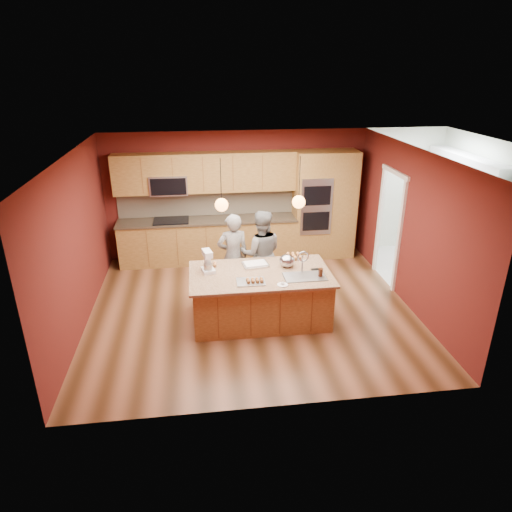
{
  "coord_description": "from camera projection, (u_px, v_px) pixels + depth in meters",
  "views": [
    {
      "loc": [
        -0.83,
        -6.94,
        3.96
      ],
      "look_at": [
        0.07,
        -0.1,
        1.03
      ],
      "focal_mm": 32.0,
      "sensor_mm": 36.0,
      "label": 1
    }
  ],
  "objects": [
    {
      "name": "oven_column",
      "position": [
        324.0,
        205.0,
        9.76
      ],
      "size": [
        1.3,
        0.62,
        2.3
      ],
      "color": "brown",
      "rests_on": "floor"
    },
    {
      "name": "pendant_left",
      "position": [
        222.0,
        205.0,
        6.81
      ],
      "size": [
        0.2,
        0.2,
        0.8
      ],
      "color": "black",
      "rests_on": "ceiling"
    },
    {
      "name": "tumbler",
      "position": [
        320.0,
        273.0,
        7.19
      ],
      "size": [
        0.07,
        0.07,
        0.14
      ],
      "primitive_type": "cylinder",
      "color": "#35180B",
      "rests_on": "island"
    },
    {
      "name": "wall_back",
      "position": [
        237.0,
        195.0,
        9.73
      ],
      "size": [
        5.5,
        0.0,
        5.5
      ],
      "primitive_type": "plane",
      "rotation": [
        1.57,
        0.0,
        0.0
      ],
      "color": "#551814",
      "rests_on": "ground"
    },
    {
      "name": "pendant_right",
      "position": [
        299.0,
        202.0,
        6.95
      ],
      "size": [
        0.2,
        0.2,
        0.8
      ],
      "color": "black",
      "rests_on": "ceiling"
    },
    {
      "name": "plate",
      "position": [
        283.0,
        285.0,
        6.93
      ],
      "size": [
        0.17,
        0.17,
        0.01
      ],
      "primitive_type": "cylinder",
      "color": "white",
      "rests_on": "island"
    },
    {
      "name": "cupcakes_rack",
      "position": [
        255.0,
        280.0,
        6.98
      ],
      "size": [
        0.28,
        0.14,
        0.06
      ],
      "primitive_type": null,
      "color": "#DD8B46",
      "rests_on": "island"
    },
    {
      "name": "cupcakes_left",
      "position": [
        211.0,
        265.0,
        7.56
      ],
      "size": [
        0.21,
        0.14,
        0.06
      ],
      "primitive_type": null,
      "color": "#DD8B46",
      "rests_on": "island"
    },
    {
      "name": "wall_left",
      "position": [
        76.0,
        244.0,
        7.12
      ],
      "size": [
        0.0,
        5.0,
        5.0
      ],
      "primitive_type": "plane",
      "rotation": [
        1.57,
        0.0,
        1.57
      ],
      "color": "#551814",
      "rests_on": "ground"
    },
    {
      "name": "mixing_bowl",
      "position": [
        287.0,
        261.0,
        7.53
      ],
      "size": [
        0.26,
        0.26,
        0.22
      ],
      "primitive_type": "ellipsoid",
      "color": "#ACAEB2",
      "rests_on": "island"
    },
    {
      "name": "person_right",
      "position": [
        261.0,
        254.0,
        8.18
      ],
      "size": [
        0.83,
        0.67,
        1.6
      ],
      "primitive_type": "imported",
      "rotation": [
        0.0,
        0.0,
        3.06
      ],
      "color": "slate",
      "rests_on": "floor"
    },
    {
      "name": "ceiling",
      "position": [
        250.0,
        153.0,
        6.92
      ],
      "size": [
        5.5,
        5.5,
        0.0
      ],
      "primitive_type": "plane",
      "rotation": [
        3.14,
        0.0,
        0.0
      ],
      "color": "silver",
      "rests_on": "ground"
    },
    {
      "name": "cooling_rack",
      "position": [
        251.0,
        282.0,
        7.02
      ],
      "size": [
        0.44,
        0.32,
        0.02
      ],
      "primitive_type": "cube",
      "rotation": [
        0.0,
        0.0,
        -0.03
      ],
      "color": "#A4A7AB",
      "rests_on": "island"
    },
    {
      "name": "cupcakes_right",
      "position": [
        294.0,
        256.0,
        7.87
      ],
      "size": [
        0.26,
        0.26,
        0.08
      ],
      "primitive_type": null,
      "color": "#DD8B46",
      "rests_on": "island"
    },
    {
      "name": "doorway_trim",
      "position": [
        389.0,
        229.0,
        8.63
      ],
      "size": [
        0.08,
        1.11,
        2.2
      ],
      "primitive_type": null,
      "color": "white",
      "rests_on": "wall_right"
    },
    {
      "name": "floor",
      "position": [
        251.0,
        308.0,
        7.98
      ],
      "size": [
        5.5,
        5.5,
        0.0
      ],
      "primitive_type": "plane",
      "color": "#422713",
      "rests_on": "ground"
    },
    {
      "name": "wall_front",
      "position": [
        277.0,
        312.0,
        5.17
      ],
      "size": [
        5.5,
        0.0,
        5.5
      ],
      "primitive_type": "plane",
      "rotation": [
        -1.57,
        0.0,
        0.0
      ],
      "color": "#551814",
      "rests_on": "ground"
    },
    {
      "name": "laundry_room",
      "position": [
        466.0,
        175.0,
        8.84
      ],
      "size": [
        2.6,
        2.7,
        2.7
      ],
      "color": "silver",
      "rests_on": "ground"
    },
    {
      "name": "cabinet_run",
      "position": [
        206.0,
        216.0,
        9.56
      ],
      "size": [
        3.74,
        0.64,
        2.3
      ],
      "color": "brown",
      "rests_on": "floor"
    },
    {
      "name": "person_left",
      "position": [
        233.0,
        256.0,
        8.12
      ],
      "size": [
        0.62,
        0.45,
        1.57
      ],
      "primitive_type": "imported",
      "rotation": [
        0.0,
        0.0,
        3.27
      ],
      "color": "black",
      "rests_on": "floor"
    },
    {
      "name": "sheet_cake",
      "position": [
        255.0,
        264.0,
        7.6
      ],
      "size": [
        0.45,
        0.36,
        0.05
      ],
      "rotation": [
        0.0,
        0.0,
        0.14
      ],
      "color": "silver",
      "rests_on": "island"
    },
    {
      "name": "island",
      "position": [
        261.0,
        296.0,
        7.49
      ],
      "size": [
        2.27,
        1.28,
        1.22
      ],
      "color": "brown",
      "rests_on": "floor"
    },
    {
      "name": "phone",
      "position": [
        315.0,
        269.0,
        7.46
      ],
      "size": [
        0.14,
        0.09,
        0.01
      ],
      "primitive_type": "cube",
      "rotation": [
        0.0,
        0.0,
        0.13
      ],
      "color": "black",
      "rests_on": "island"
    },
    {
      "name": "washer",
      "position": [
        457.0,
        252.0,
        8.98
      ],
      "size": [
        0.73,
        0.75,
        1.04
      ],
      "primitive_type": "cube",
      "rotation": [
        0.0,
        0.0,
        -0.14
      ],
      "color": "white",
      "rests_on": "floor"
    },
    {
      "name": "dryer",
      "position": [
        441.0,
        241.0,
        9.64
      ],
      "size": [
        0.62,
        0.64,
        0.96
      ],
      "primitive_type": "cube",
      "rotation": [
        0.0,
        0.0,
        0.04
      ],
      "color": "white",
      "rests_on": "floor"
    },
    {
      "name": "wall_right",
      "position": [
        410.0,
        228.0,
        7.78
      ],
      "size": [
        0.0,
        5.0,
        5.0
      ],
      "primitive_type": "plane",
      "rotation": [
        1.57,
        0.0,
        -1.57
      ],
      "color": "#551814",
      "rests_on": "ground"
    },
    {
      "name": "stand_mixer",
      "position": [
        208.0,
        263.0,
        7.33
      ],
      "size": [
        0.24,
        0.3,
        0.36
      ],
      "rotation": [
        0.0,
        0.0,
        0.22
      ],
      "color": "white",
      "rests_on": "island"
    }
  ]
}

